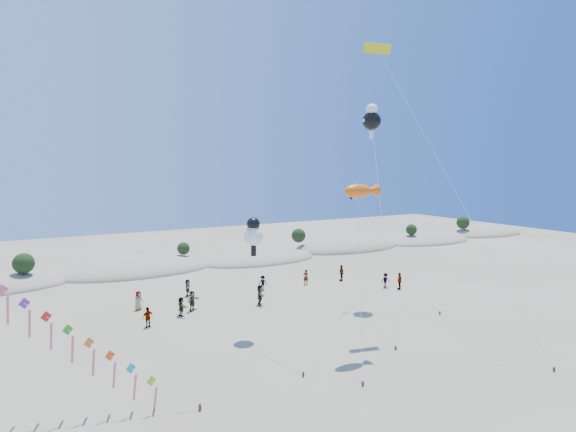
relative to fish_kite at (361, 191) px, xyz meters
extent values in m
ellipsoid|color=tan|center=(-8.36, 33.18, -11.07)|extent=(19.00, 10.45, 3.40)
ellipsoid|color=#1D3413|center=(-8.36, 33.18, -10.13)|extent=(15.20, 6.84, 0.76)
ellipsoid|color=tan|center=(7.64, 31.78, -11.07)|extent=(16.40, 9.02, 2.80)
ellipsoid|color=#1D3413|center=(7.64, 31.78, -10.30)|extent=(13.12, 5.90, 0.66)
ellipsoid|color=tan|center=(23.64, 33.58, -11.07)|extent=(18.00, 9.90, 3.80)
ellipsoid|color=#1D3413|center=(23.64, 33.58, -10.02)|extent=(14.40, 6.48, 0.72)
ellipsoid|color=tan|center=(39.64, 32.38, -11.07)|extent=(16.80, 9.24, 3.00)
ellipsoid|color=#1D3413|center=(39.64, 32.38, -10.24)|extent=(13.44, 6.05, 0.67)
ellipsoid|color=tan|center=(55.64, 33.78, -11.07)|extent=(17.60, 9.68, 3.20)
ellipsoid|color=#1D3413|center=(55.64, 33.78, -10.19)|extent=(14.08, 6.34, 0.70)
sphere|color=black|center=(-20.36, 31.28, -8.59)|extent=(2.20, 2.20, 2.20)
sphere|color=black|center=(-2.36, 33.28, -8.83)|extent=(1.60, 1.60, 1.60)
sphere|color=black|center=(15.64, 34.68, -8.63)|extent=(2.10, 2.10, 2.10)
sphere|color=black|center=(35.64, 31.98, -8.75)|extent=(1.80, 1.80, 1.80)
sphere|color=black|center=(49.64, 33.48, -8.55)|extent=(2.30, 2.30, 2.30)
cube|color=#3F2D1E|center=(-12.80, -3.01, -10.89)|extent=(0.12, 0.12, 0.35)
cube|color=#AAD519|center=(-15.03, -1.95, -9.36)|extent=(1.12, 0.44, 1.18)
cube|color=#DA5B91|center=(-14.85, -1.90, -10.46)|extent=(0.19, 0.45, 1.55)
cube|color=#17A2B3|center=(-15.95, -1.52, -8.65)|extent=(1.12, 0.44, 1.18)
cube|color=#DA5B91|center=(-15.77, -1.47, -9.75)|extent=(0.19, 0.45, 1.55)
cube|color=#FF4F15|center=(-16.87, -1.08, -7.94)|extent=(1.12, 0.44, 1.18)
cube|color=#DA5B91|center=(-16.69, -1.03, -9.04)|extent=(0.19, 0.45, 1.55)
cube|color=orange|center=(-17.79, -0.64, -7.23)|extent=(1.12, 0.44, 1.18)
cube|color=#DA5B91|center=(-17.61, -0.59, -8.33)|extent=(0.19, 0.45, 1.55)
cube|color=green|center=(-18.71, -0.20, -6.52)|extent=(1.12, 0.44, 1.18)
cube|color=#DA5B91|center=(-18.53, -0.15, -7.62)|extent=(0.19, 0.45, 1.55)
cube|color=red|center=(-19.64, 0.23, -5.82)|extent=(1.12, 0.44, 1.18)
cube|color=#DA5B91|center=(-19.46, 0.28, -6.92)|extent=(0.19, 0.45, 1.55)
cube|color=purple|center=(-20.56, 0.67, -5.11)|extent=(1.12, 0.44, 1.18)
cube|color=#DA5B91|center=(-20.38, 0.72, -6.21)|extent=(0.19, 0.45, 1.55)
cube|color=#FC4F79|center=(-21.48, 1.11, -4.40)|extent=(1.12, 0.44, 1.18)
cube|color=#DA5B91|center=(-21.30, 1.16, -5.50)|extent=(0.19, 0.45, 1.55)
cube|color=#3F2D1E|center=(-3.59, -5.01, -10.92)|extent=(0.10, 0.10, 0.30)
cylinder|color=silver|center=(-1.94, -2.50, -5.52)|extent=(3.33, 5.05, 11.10)
ellipsoid|color=#F05B0C|center=(-0.29, 0.01, 0.03)|extent=(2.18, 0.96, 0.96)
cone|color=#F05B0C|center=(0.93, 0.01, 0.03)|extent=(0.87, 0.87, 0.87)
cube|color=#3F2D1E|center=(-5.97, -2.23, -10.92)|extent=(0.10, 0.10, 0.30)
cylinder|color=silver|center=(-5.63, 1.96, -7.28)|extent=(0.71, 8.41, 7.59)
sphere|color=white|center=(-5.28, 6.16, -3.50)|extent=(1.49, 1.49, 1.49)
sphere|color=black|center=(-5.28, 6.16, -2.60)|extent=(0.99, 0.99, 0.99)
cube|color=black|center=(-5.28, 6.16, -4.64)|extent=(0.35, 0.18, 0.80)
cube|color=#3F2D1E|center=(1.87, -1.75, -10.92)|extent=(0.10, 0.10, 0.30)
cylinder|color=silver|center=(5.23, 3.90, -2.59)|extent=(6.76, 11.33, 16.98)
sphere|color=black|center=(8.60, 9.56, 5.89)|extent=(1.72, 1.72, 1.72)
sphere|color=white|center=(8.60, 9.56, 6.92)|extent=(1.12, 1.12, 1.12)
cube|color=white|center=(8.60, 9.56, 4.63)|extent=(0.35, 0.18, 0.80)
cube|color=white|center=(7.90, 9.56, 5.89)|extent=(0.60, 0.15, 0.25)
cube|color=white|center=(9.30, 9.56, 5.89)|extent=(0.60, 0.15, 0.25)
cube|color=#3F2D1E|center=(8.06, -9.31, -10.92)|extent=(0.10, 0.10, 0.30)
cylinder|color=silver|center=(6.41, -2.49, -0.07)|extent=(3.34, 13.67, 22.01)
cube|color=yellow|center=(4.75, 4.34, 10.93)|extent=(2.28, 0.93, 0.80)
cube|color=black|center=(4.75, 4.36, 10.93)|extent=(2.20, 0.56, 0.19)
cube|color=#3F2D1E|center=(10.69, 2.46, -10.92)|extent=(0.10, 0.10, 0.30)
cylinder|color=silver|center=(8.35, 5.79, -5.96)|extent=(4.70, 6.68, 10.23)
cube|color=black|center=(6.02, 9.11, -0.85)|extent=(1.03, 0.30, 1.05)
imported|color=slate|center=(-8.87, 13.05, -10.23)|extent=(0.71, 1.60, 1.67)
imported|color=slate|center=(-12.03, 11.55, -10.24)|extent=(1.04, 0.66, 1.65)
imported|color=slate|center=(-7.54, 14.14, -10.18)|extent=(1.63, 1.39, 1.77)
imported|color=slate|center=(1.05, 17.38, -10.31)|extent=(1.12, 1.06, 1.52)
imported|color=slate|center=(-1.53, 12.76, -10.13)|extent=(0.97, 1.82, 1.87)
imported|color=slate|center=(6.17, 17.22, -10.25)|extent=(0.65, 0.48, 1.63)
imported|color=slate|center=(10.55, 16.76, -10.18)|extent=(0.65, 1.11, 1.78)
imported|color=slate|center=(-11.66, 16.69, -10.21)|extent=(1.00, 0.88, 1.71)
imported|color=slate|center=(13.61, 10.71, -10.19)|extent=(1.10, 0.84, 1.74)
imported|color=slate|center=(12.83, 12.00, -10.31)|extent=(1.07, 0.75, 1.52)
imported|color=slate|center=(-6.41, 18.98, -10.24)|extent=(0.99, 1.62, 1.66)
camera|label=1|loc=(-20.60, -26.22, 1.75)|focal=30.00mm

